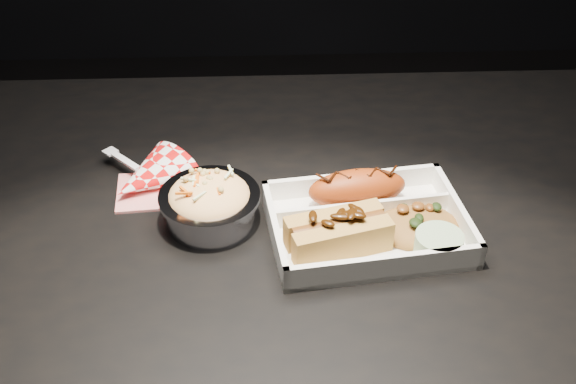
# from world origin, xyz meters

# --- Properties ---
(dining_table) EXTENTS (1.20, 0.80, 0.75)m
(dining_table) POSITION_xyz_m (0.00, 0.00, 0.66)
(dining_table) COLOR black
(dining_table) RESTS_ON ground
(food_tray) EXTENTS (0.27, 0.21, 0.04)m
(food_tray) POSITION_xyz_m (0.12, -0.04, 0.76)
(food_tray) COLOR white
(food_tray) RESTS_ON dining_table
(fried_pastry) EXTENTS (0.14, 0.07, 0.05)m
(fried_pastry) POSITION_xyz_m (0.11, 0.01, 0.78)
(fried_pastry) COLOR #9D3A0F
(fried_pastry) RESTS_ON food_tray
(hotdog) EXTENTS (0.14, 0.09, 0.06)m
(hotdog) POSITION_xyz_m (0.08, -0.08, 0.78)
(hotdog) COLOR #BC8B40
(hotdog) RESTS_ON food_tray
(fried_rice_mound) EXTENTS (0.12, 0.10, 0.03)m
(fried_rice_mound) POSITION_xyz_m (0.18, -0.05, 0.77)
(fried_rice_mound) COLOR #9F672E
(fried_rice_mound) RESTS_ON food_tray
(cupcake_liner) EXTENTS (0.06, 0.06, 0.03)m
(cupcake_liner) POSITION_xyz_m (0.20, -0.10, 0.77)
(cupcake_liner) COLOR #9EBA8D
(cupcake_liner) RESTS_ON food_tray
(foil_coleslaw_cup) EXTENTS (0.13, 0.13, 0.07)m
(foil_coleslaw_cup) POSITION_xyz_m (-0.09, -0.01, 0.78)
(foil_coleslaw_cup) COLOR silver
(foil_coleslaw_cup) RESTS_ON dining_table
(napkin_fork) EXTENTS (0.15, 0.15, 0.10)m
(napkin_fork) POSITION_xyz_m (-0.18, 0.07, 0.77)
(napkin_fork) COLOR red
(napkin_fork) RESTS_ON dining_table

